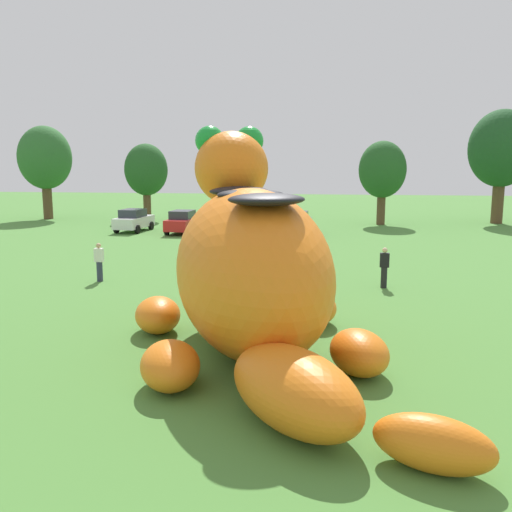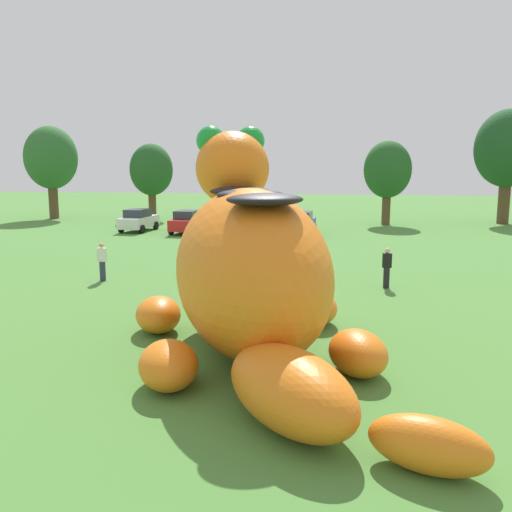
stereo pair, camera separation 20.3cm
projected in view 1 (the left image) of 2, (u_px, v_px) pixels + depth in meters
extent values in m
plane|color=#4C8438|center=(265.00, 356.00, 14.93)|extent=(160.00, 160.00, 0.00)
ellipsoid|color=orange|center=(251.00, 271.00, 15.01)|extent=(6.46, 8.93, 4.53)
ellipsoid|color=orange|center=(231.00, 168.00, 17.86)|extent=(3.12, 3.27, 2.39)
sphere|color=green|center=(210.00, 141.00, 17.93)|extent=(0.96, 0.96, 0.96)
sphere|color=green|center=(249.00, 141.00, 18.18)|extent=(0.96, 0.96, 0.96)
ellipsoid|color=black|center=(240.00, 191.00, 16.41)|extent=(2.19, 1.97, 0.30)
ellipsoid|color=black|center=(251.00, 195.00, 14.66)|extent=(2.19, 1.97, 0.30)
ellipsoid|color=black|center=(267.00, 199.00, 12.71)|extent=(2.19, 1.97, 0.30)
ellipsoid|color=orange|center=(158.00, 315.00, 16.96)|extent=(1.95, 2.29, 1.11)
ellipsoid|color=orange|center=(314.00, 307.00, 17.91)|extent=(1.95, 2.29, 1.11)
ellipsoid|color=orange|center=(170.00, 365.00, 12.71)|extent=(1.95, 2.29, 1.11)
ellipsoid|color=orange|center=(359.00, 352.00, 13.59)|extent=(1.95, 2.29, 1.11)
ellipsoid|color=orange|center=(294.00, 389.00, 10.77)|extent=(3.70, 3.95, 1.58)
ellipsoid|color=orange|center=(433.00, 444.00, 9.30)|extent=(2.28, 1.60, 0.97)
cube|color=white|center=(134.00, 222.00, 42.27)|extent=(2.01, 4.22, 0.80)
cube|color=#2D333D|center=(133.00, 213.00, 42.01)|extent=(1.64, 2.08, 0.60)
cylinder|color=black|center=(131.00, 225.00, 43.74)|extent=(0.29, 0.66, 0.64)
cylinder|color=black|center=(151.00, 226.00, 43.38)|extent=(0.29, 0.66, 0.64)
cylinder|color=black|center=(116.00, 229.00, 41.30)|extent=(0.29, 0.66, 0.64)
cylinder|color=black|center=(137.00, 229.00, 40.93)|extent=(0.29, 0.66, 0.64)
cube|color=red|center=(183.00, 224.00, 41.08)|extent=(1.88, 4.17, 0.80)
cube|color=#2D333D|center=(182.00, 215.00, 40.82)|extent=(1.58, 2.03, 0.60)
cylinder|color=black|center=(178.00, 227.00, 42.53)|extent=(0.27, 0.65, 0.64)
cylinder|color=black|center=(199.00, 227.00, 42.22)|extent=(0.27, 0.65, 0.64)
cylinder|color=black|center=(167.00, 231.00, 40.07)|extent=(0.27, 0.65, 0.64)
cylinder|color=black|center=(189.00, 231.00, 39.76)|extent=(0.27, 0.65, 0.64)
cube|color=orange|center=(238.00, 225.00, 40.01)|extent=(2.02, 4.22, 0.80)
cube|color=#2D333D|center=(238.00, 216.00, 39.75)|extent=(1.65, 2.08, 0.60)
cylinder|color=black|center=(228.00, 229.00, 41.38)|extent=(0.29, 0.66, 0.64)
cylinder|color=black|center=(251.00, 229.00, 41.28)|extent=(0.29, 0.66, 0.64)
cylinder|color=black|center=(224.00, 233.00, 38.88)|extent=(0.29, 0.66, 0.64)
cylinder|color=black|center=(248.00, 233.00, 38.77)|extent=(0.29, 0.66, 0.64)
cube|color=#2347B7|center=(297.00, 225.00, 40.23)|extent=(2.00, 4.21, 0.80)
cube|color=#2D333D|center=(296.00, 216.00, 39.97)|extent=(1.64, 2.07, 0.60)
cylinder|color=black|center=(288.00, 228.00, 41.70)|extent=(0.29, 0.66, 0.64)
cylinder|color=black|center=(310.00, 229.00, 41.34)|extent=(0.29, 0.66, 0.64)
cylinder|color=black|center=(282.00, 232.00, 39.25)|extent=(0.29, 0.66, 0.64)
cylinder|color=black|center=(306.00, 233.00, 38.89)|extent=(0.29, 0.66, 0.64)
cylinder|color=brown|center=(48.00, 203.00, 51.74)|extent=(0.87, 0.87, 3.04)
ellipsoid|color=#2D662D|center=(45.00, 158.00, 51.04)|extent=(4.86, 4.86, 5.83)
cylinder|color=brown|center=(147.00, 207.00, 50.81)|extent=(0.70, 0.70, 2.45)
ellipsoid|color=#235623|center=(146.00, 170.00, 50.25)|extent=(3.92, 3.92, 4.71)
cylinder|color=brown|center=(243.00, 208.00, 51.22)|extent=(0.60, 0.60, 2.11)
ellipsoid|color=#2D662D|center=(243.00, 177.00, 50.73)|extent=(3.37, 3.37, 4.05)
cylinder|color=brown|center=(381.00, 210.00, 46.90)|extent=(0.71, 0.71, 2.48)
ellipsoid|color=#235623|center=(382.00, 169.00, 46.33)|extent=(3.98, 3.98, 4.77)
cylinder|color=brown|center=(498.00, 204.00, 47.74)|extent=(0.98, 0.98, 3.43)
ellipsoid|color=#1E4C23|center=(502.00, 148.00, 46.95)|extent=(5.49, 5.49, 6.58)
cylinder|color=#2D334C|center=(100.00, 271.00, 24.34)|extent=(0.26, 0.26, 0.88)
cube|color=white|center=(99.00, 255.00, 24.22)|extent=(0.38, 0.22, 0.60)
sphere|color=tan|center=(98.00, 246.00, 24.15)|extent=(0.22, 0.22, 0.22)
cylinder|color=black|center=(384.00, 277.00, 23.07)|extent=(0.26, 0.26, 0.88)
cube|color=black|center=(385.00, 260.00, 22.95)|extent=(0.38, 0.22, 0.60)
sphere|color=beige|center=(385.00, 250.00, 22.88)|extent=(0.22, 0.22, 0.22)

